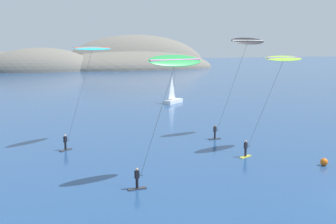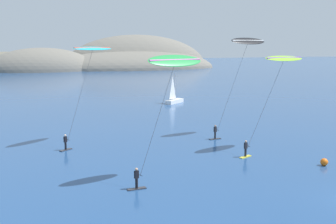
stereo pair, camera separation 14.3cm
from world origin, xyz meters
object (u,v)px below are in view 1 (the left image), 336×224
kitesurfer_green (173,70)px  kitesurfer_black (245,49)px  kitesurfer_lime (281,65)px  kitesurfer_cyan (90,56)px  sailboat_near (174,100)px  marker_buoy (324,162)px

kitesurfer_green → kitesurfer_black: kitesurfer_black is taller
kitesurfer_lime → kitesurfer_cyan: bearing=151.9°
sailboat_near → kitesurfer_green: (-16.85, -43.61, 8.43)m
kitesurfer_green → kitesurfer_cyan: bearing=103.7°
kitesurfer_green → marker_buoy: (14.74, -0.71, -8.72)m
kitesurfer_green → kitesurfer_black: size_ratio=0.86×
kitesurfer_green → marker_buoy: size_ratio=14.77×
sailboat_near → kitesurfer_cyan: bearing=-126.4°
kitesurfer_lime → kitesurfer_black: bearing=88.2°
sailboat_near → kitesurfer_lime: size_ratio=0.57×
kitesurfer_cyan → marker_buoy: kitesurfer_cyan is taller
kitesurfer_cyan → kitesurfer_lime: size_ratio=1.09×
sailboat_near → kitesurfer_lime: kitesurfer_lime is taller
kitesurfer_green → marker_buoy: 17.15m
sailboat_near → kitesurfer_black: (-2.31, -29.87, 9.96)m
kitesurfer_black → kitesurfer_lime: kitesurfer_black is taller
sailboat_near → kitesurfer_black: kitesurfer_black is taller
kitesurfer_lime → marker_buoy: bearing=-86.0°
kitesurfer_cyan → kitesurfer_lime: 20.52m
sailboat_near → kitesurfer_lime: 38.71m
sailboat_near → kitesurfer_cyan: kitesurfer_cyan is taller
kitesurfer_cyan → kitesurfer_lime: kitesurfer_cyan is taller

